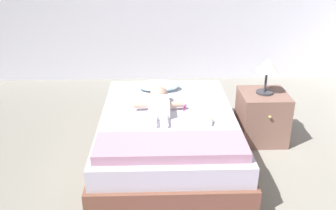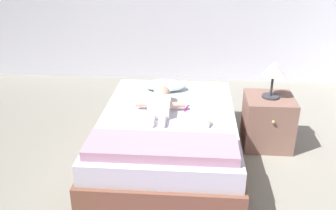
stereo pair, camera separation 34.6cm
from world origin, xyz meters
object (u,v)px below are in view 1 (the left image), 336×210
object	(u,v)px
baby	(159,103)
baby_bottle	(210,121)
bed	(168,136)
toothbrush	(185,107)
lamp	(267,67)
nightstand	(262,117)
pillow	(158,85)

from	to	relation	value
baby	baby_bottle	xyz separation A→B (m)	(0.45, -0.33, -0.04)
bed	baby_bottle	xyz separation A→B (m)	(0.37, -0.21, 0.26)
toothbrush	baby_bottle	size ratio (longest dim) A/B	1.53
bed	toothbrush	distance (m)	0.34
baby	lamp	world-z (taller)	lamp
toothbrush	nightstand	world-z (taller)	nightstand
baby	bed	bearing A→B (deg)	-54.15
pillow	lamp	distance (m)	1.17
bed	pillow	xyz separation A→B (m)	(-0.09, 0.64, 0.29)
pillow	bed	bearing A→B (deg)	-82.36
pillow	nightstand	size ratio (longest dim) A/B	0.86
pillow	nightstand	xyz separation A→B (m)	(1.08, -0.31, -0.25)
pillow	baby	distance (m)	0.52
nightstand	baby	bearing A→B (deg)	-168.93
bed	pillow	world-z (taller)	pillow
pillow	baby_bottle	bearing A→B (deg)	-61.68
baby	toothbrush	world-z (taller)	baby
pillow	baby	size ratio (longest dim) A/B	0.69
baby	nightstand	distance (m)	1.13
bed	toothbrush	size ratio (longest dim) A/B	12.35
bed	baby_bottle	size ratio (longest dim) A/B	18.89
baby	lamp	distance (m)	1.14
baby	toothbrush	distance (m)	0.26
nightstand	lamp	xyz separation A→B (m)	(0.00, 0.00, 0.54)
nightstand	bed	bearing A→B (deg)	-161.83
lamp	bed	bearing A→B (deg)	-161.83
nightstand	baby_bottle	size ratio (longest dim) A/B	5.14
pillow	baby	bearing A→B (deg)	-89.82
pillow	baby_bottle	world-z (taller)	pillow
pillow	baby_bottle	xyz separation A→B (m)	(0.46, -0.85, -0.03)
nightstand	lamp	size ratio (longest dim) A/B	1.43
pillow	toothbrush	xyz separation A→B (m)	(0.26, -0.48, -0.05)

